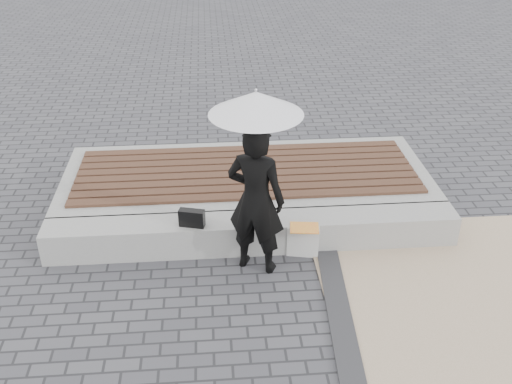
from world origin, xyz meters
TOP-DOWN VIEW (x-y plane):
  - ground at (0.00, 0.00)m, footprint 80.00×80.00m
  - edging_band at (0.75, -0.50)m, footprint 0.61×5.20m
  - seating_ledge at (0.00, 1.60)m, footprint 5.00×0.45m
  - timber_platform at (0.00, 2.80)m, footprint 5.00×2.00m
  - timber_decking at (0.00, 2.80)m, footprint 4.60×1.60m
  - woman at (0.00, 1.19)m, footprint 0.77×0.65m
  - parasol at (0.00, 1.19)m, footprint 0.98×0.98m
  - handbag at (-0.73, 1.50)m, footprint 0.32×0.18m
  - canvas_tote at (0.58, 1.40)m, footprint 0.40×0.24m
  - magazine at (0.58, 1.35)m, footprint 0.36×0.29m

SIDE VIEW (x-z plane):
  - ground at x=0.00m, z-range 0.00..0.00m
  - edging_band at x=0.75m, z-range 0.00..0.04m
  - canvas_tote at x=0.58m, z-range 0.00..0.40m
  - seating_ledge at x=0.00m, z-range 0.00..0.40m
  - timber_platform at x=0.00m, z-range 0.00..0.40m
  - magazine at x=0.58m, z-range 0.40..0.41m
  - timber_decking at x=0.00m, z-range 0.40..0.44m
  - handbag at x=-0.73m, z-range 0.40..0.61m
  - woman at x=0.00m, z-range 0.00..1.80m
  - parasol at x=0.00m, z-range 1.40..2.66m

